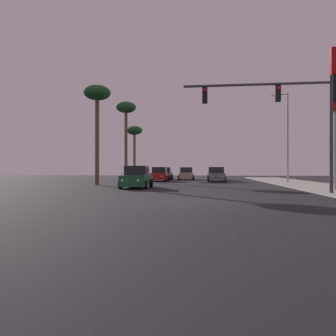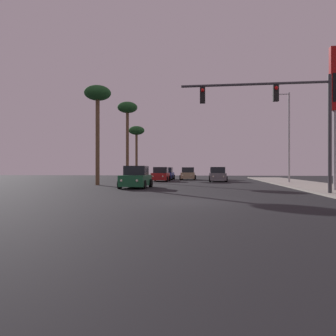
# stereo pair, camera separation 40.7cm
# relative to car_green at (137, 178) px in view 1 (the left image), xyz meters

# --- Properties ---
(ground_plane) EXTENTS (120.00, 120.00, 0.00)m
(ground_plane) POSITION_rel_car_green_xyz_m (4.58, -10.03, -0.76)
(ground_plane) COLOR black
(sidewalk_right) EXTENTS (5.00, 60.00, 0.12)m
(sidewalk_right) POSITION_rel_car_green_xyz_m (14.08, -0.03, -0.70)
(sidewalk_right) COLOR #9E998E
(sidewalk_right) RESTS_ON ground
(car_green) EXTENTS (2.04, 4.34, 1.68)m
(car_green) POSITION_rel_car_green_xyz_m (0.00, 0.00, 0.00)
(car_green) COLOR #195933
(car_green) RESTS_ON ground
(car_red) EXTENTS (2.04, 4.34, 1.68)m
(car_red) POSITION_rel_car_green_xyz_m (-0.25, 14.01, 0.00)
(car_red) COLOR maroon
(car_red) RESTS_ON ground
(car_blue) EXTENTS (2.04, 4.32, 1.68)m
(car_blue) POSITION_rel_car_green_xyz_m (-0.41, 20.13, 0.00)
(car_blue) COLOR navy
(car_blue) RESTS_ON ground
(car_silver) EXTENTS (2.04, 4.34, 1.68)m
(car_silver) POSITION_rel_car_green_xyz_m (6.42, 20.31, 0.00)
(car_silver) COLOR #B7B7BC
(car_silver) RESTS_ON ground
(car_grey) EXTENTS (2.04, 4.32, 1.68)m
(car_grey) POSITION_rel_car_green_xyz_m (6.47, 13.92, 0.00)
(car_grey) COLOR slate
(car_grey) RESTS_ON ground
(car_tan) EXTENTS (2.04, 4.34, 1.68)m
(car_tan) POSITION_rel_car_green_xyz_m (2.58, 20.00, 0.00)
(car_tan) COLOR tan
(car_tan) RESTS_ON ground
(traffic_light_mast) EXTENTS (8.25, 0.36, 6.50)m
(traffic_light_mast) POSITION_rel_car_green_xyz_m (9.70, -5.50, 4.01)
(traffic_light_mast) COLOR #38383D
(traffic_light_mast) RESTS_ON sidewalk_right
(street_lamp) EXTENTS (1.74, 0.24, 9.00)m
(street_lamp) POSITION_rel_car_green_xyz_m (13.30, 9.68, 4.36)
(street_lamp) COLOR #99999E
(street_lamp) RESTS_ON sidewalk_right
(palm_tree_far) EXTENTS (2.40, 2.40, 7.95)m
(palm_tree_far) POSITION_rel_car_green_xyz_m (-5.49, 23.97, 6.13)
(palm_tree_far) COLOR brown
(palm_tree_far) RESTS_ON ground
(palm_tree_near) EXTENTS (2.40, 2.40, 8.96)m
(palm_tree_near) POSITION_rel_car_green_xyz_m (-4.46, 3.97, 7.02)
(palm_tree_near) COLOR brown
(palm_tree_near) RESTS_ON ground
(palm_tree_mid) EXTENTS (2.40, 2.40, 9.53)m
(palm_tree_mid) POSITION_rel_car_green_xyz_m (-4.30, 13.97, 7.53)
(palm_tree_mid) COLOR brown
(palm_tree_mid) RESTS_ON ground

